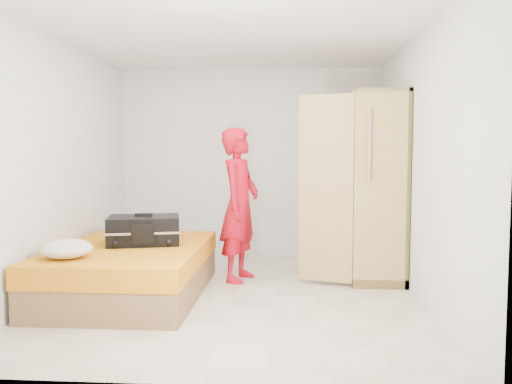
# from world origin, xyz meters

# --- Properties ---
(room) EXTENTS (4.00, 4.02, 2.60)m
(room) POSITION_xyz_m (0.00, 0.00, 1.30)
(room) COLOR beige
(room) RESTS_ON ground
(bed) EXTENTS (1.42, 2.02, 0.50)m
(bed) POSITION_xyz_m (-1.05, -0.07, 0.25)
(bed) COLOR olive
(bed) RESTS_ON ground
(wardrobe) EXTENTS (1.15, 1.20, 2.10)m
(wardrobe) POSITION_xyz_m (1.45, 0.87, 1.00)
(wardrobe) COLOR tan
(wardrobe) RESTS_ON ground
(person) EXTENTS (0.56, 0.71, 1.71)m
(person) POSITION_xyz_m (-0.02, 0.62, 0.86)
(person) COLOR red
(person) RESTS_ON ground
(suitcase) EXTENTS (0.83, 0.69, 0.31)m
(suitcase) POSITION_xyz_m (-0.95, 0.06, 0.64)
(suitcase) COLOR black
(suitcase) RESTS_ON bed
(round_cushion) EXTENTS (0.44, 0.44, 0.17)m
(round_cushion) POSITION_xyz_m (-1.42, -0.70, 0.58)
(round_cushion) COLOR silver
(round_cushion) RESTS_ON bed
(pillow) EXTENTS (0.58, 0.38, 0.10)m
(pillow) POSITION_xyz_m (-1.05, 0.78, 0.55)
(pillow) COLOR silver
(pillow) RESTS_ON bed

